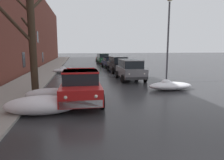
{
  "coord_description": "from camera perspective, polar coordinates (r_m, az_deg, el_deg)",
  "views": [
    {
      "loc": [
        -2.32,
        -2.89,
        2.89
      ],
      "look_at": [
        -0.72,
        6.73,
        1.31
      ],
      "focal_mm": 32.53,
      "sensor_mm": 36.0,
      "label": 1
    }
  ],
  "objects": [
    {
      "name": "bare_tree_second_along_sidewalk",
      "position": [
        13.27,
        -21.77,
        10.95
      ],
      "size": [
        2.02,
        3.7,
        7.19
      ],
      "color": "#382B1E",
      "rests_on": "ground"
    },
    {
      "name": "street_lamp_post",
      "position": [
        17.11,
        15.48,
        11.46
      ],
      "size": [
        0.44,
        0.24,
        6.62
      ],
      "color": "#28282D",
      "rests_on": "ground"
    },
    {
      "name": "sedan_darkblue_parked_far_down_block",
      "position": [
        29.61,
        -0.68,
        5.03
      ],
      "size": [
        2.13,
        4.33,
        1.42
      ],
      "color": "navy",
      "rests_on": "ground"
    },
    {
      "name": "suv_green_queued_behind_truck",
      "position": [
        36.21,
        -2.55,
        6.15
      ],
      "size": [
        2.1,
        4.47,
        1.82
      ],
      "color": "#1E5633",
      "rests_on": "ground"
    },
    {
      "name": "snow_bank_along_right_kerb",
      "position": [
        9.41,
        -19.01,
        -6.69
      ],
      "size": [
        3.16,
        1.37,
        0.81
      ],
      "color": "white",
      "rests_on": "ground"
    },
    {
      "name": "snow_bank_mid_block_left",
      "position": [
        11.95,
        -16.65,
        -3.72
      ],
      "size": [
        2.84,
        1.27,
        0.62
      ],
      "color": "white",
      "rests_on": "ground"
    },
    {
      "name": "left_sidewalk_slab",
      "position": [
        21.46,
        -20.09,
        1.03
      ],
      "size": [
        3.08,
        80.0,
        0.12
      ],
      "primitive_type": "cube",
      "color": "gray",
      "rests_on": "ground"
    },
    {
      "name": "pickup_truck_red_approaching_near_lane",
      "position": [
        10.9,
        -8.75,
        -1.56
      ],
      "size": [
        2.23,
        5.21,
        1.76
      ],
      "color": "red",
      "rests_on": "ground"
    },
    {
      "name": "brick_townhouse_facade",
      "position": [
        21.94,
        -26.38,
        15.73
      ],
      "size": [
        0.63,
        80.0,
        11.5
      ],
      "color": "brown",
      "rests_on": "ground"
    },
    {
      "name": "snow_bank_along_left_kerb",
      "position": [
        25.57,
        5.58,
        3.31
      ],
      "size": [
        2.27,
        1.23,
        0.65
      ],
      "color": "white",
      "rests_on": "ground"
    },
    {
      "name": "suv_grey_parked_kerbside_close",
      "position": [
        18.2,
        5.16,
        3.14
      ],
      "size": [
        2.17,
        4.51,
        1.82
      ],
      "color": "slate",
      "rests_on": "ground"
    },
    {
      "name": "sedan_red_at_far_intersection",
      "position": [
        42.54,
        -3.18,
        6.27
      ],
      "size": [
        1.89,
        4.4,
        1.42
      ],
      "color": "red",
      "rests_on": "ground"
    },
    {
      "name": "suv_black_parked_kerbside_mid",
      "position": [
        24.0,
        1.64,
        4.62
      ],
      "size": [
        2.19,
        4.34,
        1.82
      ],
      "color": "black",
      "rests_on": "ground"
    },
    {
      "name": "snow_bank_near_corner_left",
      "position": [
        24.16,
        -12.96,
        2.69
      ],
      "size": [
        2.86,
        1.46,
        0.7
      ],
      "color": "white",
      "rests_on": "ground"
    },
    {
      "name": "snow_bank_far_right_pile",
      "position": [
        14.53,
        15.95,
        -1.53
      ],
      "size": [
        3.05,
        1.33,
        0.71
      ],
      "color": "white",
      "rests_on": "ground"
    }
  ]
}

